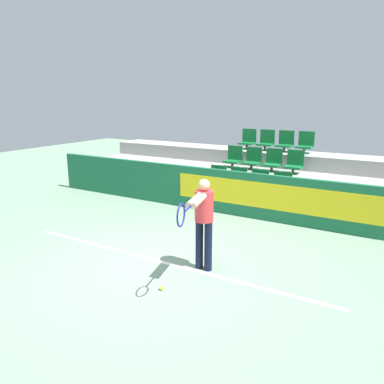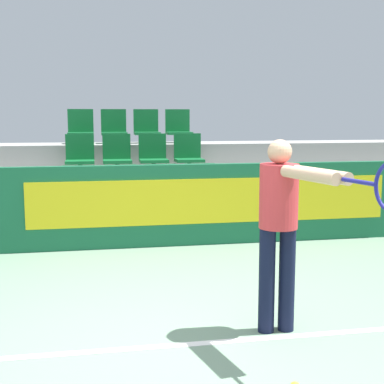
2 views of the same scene
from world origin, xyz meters
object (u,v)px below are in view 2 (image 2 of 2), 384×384
at_px(stadium_chair_6, 153,155).
at_px(stadium_chair_9, 114,128).
at_px(stadium_chair_3, 201,187).
at_px(stadium_chair_7, 188,154).
at_px(stadium_chair_1, 121,189).
at_px(stadium_chair_5, 117,155).
at_px(stadium_chair_2, 161,188).
at_px(stadium_chair_10, 147,128).
at_px(stadium_chair_4, 80,156).
at_px(stadium_chair_11, 178,128).
at_px(stadium_chair_8, 81,128).
at_px(tennis_player, 284,217).
at_px(stadium_chair_0, 79,190).

bearing_deg(stadium_chair_6, stadium_chair_9, 119.01).
height_order(stadium_chair_3, stadium_chair_7, stadium_chair_7).
relative_size(stadium_chair_1, stadium_chair_5, 1.00).
relative_size(stadium_chair_2, stadium_chair_10, 1.00).
height_order(stadium_chair_1, stadium_chair_3, same).
xyz_separation_m(stadium_chair_2, stadium_chair_5, (-0.59, 1.07, 0.41)).
xyz_separation_m(stadium_chair_4, stadium_chair_11, (1.77, 1.07, 0.41)).
bearing_deg(stadium_chair_11, stadium_chair_4, -148.99).
relative_size(stadium_chair_7, stadium_chair_8, 1.00).
xyz_separation_m(stadium_chair_5, stadium_chair_11, (1.18, 1.07, 0.41)).
height_order(stadium_chair_2, stadium_chair_8, stadium_chair_8).
distance_m(stadium_chair_4, stadium_chair_8, 1.14).
distance_m(stadium_chair_6, tennis_player, 4.93).
bearing_deg(stadium_chair_3, stadium_chair_2, 180.00).
bearing_deg(stadium_chair_11, stadium_chair_9, 180.00).
height_order(stadium_chair_7, stadium_chair_11, stadium_chair_11).
bearing_deg(stadium_chair_2, stadium_chair_9, 105.50).
distance_m(stadium_chair_4, tennis_player, 5.18).
bearing_deg(stadium_chair_2, stadium_chair_10, 90.00).
bearing_deg(stadium_chair_11, stadium_chair_5, -137.96).
height_order(stadium_chair_9, tennis_player, stadium_chair_9).
relative_size(stadium_chair_7, stadium_chair_11, 1.00).
xyz_separation_m(stadium_chair_6, stadium_chair_10, (0.00, 1.07, 0.41)).
relative_size(stadium_chair_0, stadium_chair_8, 1.00).
bearing_deg(stadium_chair_1, stadium_chair_9, 90.00).
distance_m(stadium_chair_1, stadium_chair_8, 2.36).
height_order(stadium_chair_0, stadium_chair_7, stadium_chair_7).
distance_m(stadium_chair_7, tennis_player, 4.91).
relative_size(stadium_chair_10, tennis_player, 0.40).
bearing_deg(stadium_chair_6, stadium_chair_11, 60.99).
distance_m(stadium_chair_5, stadium_chair_6, 0.59).
bearing_deg(stadium_chair_2, stadium_chair_3, 0.00).
bearing_deg(stadium_chair_9, stadium_chair_1, -90.00).
height_order(stadium_chair_0, stadium_chair_10, stadium_chair_10).
xyz_separation_m(stadium_chair_1, stadium_chair_3, (1.18, 0.00, 0.00)).
relative_size(stadium_chair_4, stadium_chair_9, 1.00).
bearing_deg(stadium_chair_9, stadium_chair_7, -42.04).
relative_size(stadium_chair_2, stadium_chair_3, 1.00).
relative_size(stadium_chair_3, tennis_player, 0.40).
bearing_deg(stadium_chair_3, stadium_chair_1, 180.00).
xyz_separation_m(stadium_chair_1, stadium_chair_7, (1.18, 1.07, 0.41)).
bearing_deg(stadium_chair_3, stadium_chair_7, 90.00).
bearing_deg(stadium_chair_8, stadium_chair_11, 0.00).
height_order(stadium_chair_2, stadium_chair_9, stadium_chair_9).
height_order(stadium_chair_0, stadium_chair_11, stadium_chair_11).
distance_m(stadium_chair_2, stadium_chair_9, 2.36).
relative_size(stadium_chair_0, stadium_chair_2, 1.00).
distance_m(stadium_chair_6, stadium_chair_7, 0.59).
height_order(stadium_chair_1, stadium_chair_6, stadium_chair_6).
xyz_separation_m(stadium_chair_0, stadium_chair_11, (1.77, 2.13, 0.83)).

